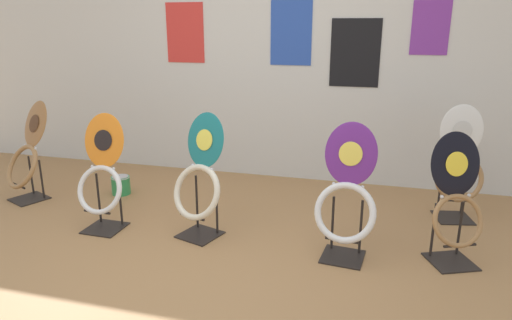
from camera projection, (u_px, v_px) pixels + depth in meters
The scene contains 9 objects.
ground_plane at pixel (191, 280), 2.87m from camera, with size 14.00×14.00×0.00m, color #A37547.
wall_back at pixel (272, 50), 4.50m from camera, with size 8.00×0.07×2.60m.
toilet_seat_display_purple_note at pixel (346, 199), 3.04m from camera, with size 0.43×0.31×0.93m.
toilet_seat_display_white_plain at pixel (459, 166), 3.66m from camera, with size 0.41×0.33×0.94m.
toilet_seat_display_teal_sax at pixel (199, 183), 3.37m from camera, with size 0.46×0.39×0.93m.
toilet_seat_display_orange_sun at pixel (102, 178), 3.49m from camera, with size 0.38×0.30×0.90m.
toilet_seat_display_woodgrain at pixel (27, 156), 4.10m from camera, with size 0.51×0.51×0.89m.
toilet_seat_display_jazz_black at pixel (456, 202), 2.98m from camera, with size 0.42×0.39×0.88m.
paint_can at pixel (121, 185), 4.30m from camera, with size 0.17×0.17×0.18m.
Camera 1 is at (1.06, -2.33, 1.55)m, focal length 32.00 mm.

